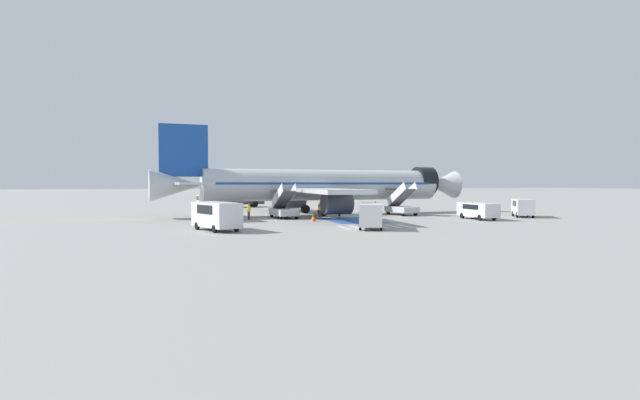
{
  "coord_description": "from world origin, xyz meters",
  "views": [
    {
      "loc": [
        -19.24,
        -59.45,
        3.94
      ],
      "look_at": [
        -2.9,
        -0.58,
        1.87
      ],
      "focal_mm": 28.0,
      "sensor_mm": 36.0,
      "label": 1
    }
  ],
  "objects_px": {
    "service_van_1": "(371,214)",
    "ground_crew_1": "(375,207)",
    "boarding_stairs_aft": "(284,209)",
    "service_van_0": "(478,209)",
    "fuel_tanker": "(232,196)",
    "service_van_3": "(523,206)",
    "ground_crew_3": "(249,210)",
    "traffic_cone_2": "(221,220)",
    "traffic_cone_1": "(313,218)",
    "traffic_cone_0": "(315,214)",
    "ground_crew_0": "(339,208)",
    "service_van_2": "(216,214)",
    "boarding_stairs_forward": "(401,207)",
    "ground_crew_2": "(320,209)",
    "airliner": "(320,186)"
  },
  "relations": [
    {
      "from": "fuel_tanker",
      "to": "ground_crew_2",
      "type": "height_order",
      "value": "fuel_tanker"
    },
    {
      "from": "service_van_3",
      "to": "fuel_tanker",
      "type": "bearing_deg",
      "value": -19.09
    },
    {
      "from": "ground_crew_2",
      "to": "traffic_cone_2",
      "type": "xyz_separation_m",
      "value": [
        -11.39,
        -3.68,
        -0.8
      ]
    },
    {
      "from": "boarding_stairs_aft",
      "to": "service_van_2",
      "type": "distance_m",
      "value": 15.35
    },
    {
      "from": "service_van_3",
      "to": "ground_crew_0",
      "type": "xyz_separation_m",
      "value": [
        -20.21,
        6.9,
        -0.26
      ]
    },
    {
      "from": "traffic_cone_1",
      "to": "ground_crew_0",
      "type": "bearing_deg",
      "value": 53.8
    },
    {
      "from": "boarding_stairs_aft",
      "to": "traffic_cone_1",
      "type": "xyz_separation_m",
      "value": [
        2.02,
        -5.42,
        -0.66
      ]
    },
    {
      "from": "fuel_tanker",
      "to": "ground_crew_0",
      "type": "xyz_separation_m",
      "value": [
        10.18,
        -25.77,
        -0.83
      ]
    },
    {
      "from": "ground_crew_2",
      "to": "traffic_cone_1",
      "type": "distance_m",
      "value": 5.61
    },
    {
      "from": "boarding_stairs_aft",
      "to": "service_van_0",
      "type": "height_order",
      "value": "boarding_stairs_aft"
    },
    {
      "from": "boarding_stairs_forward",
      "to": "ground_crew_0",
      "type": "height_order",
      "value": "boarding_stairs_forward"
    },
    {
      "from": "ground_crew_0",
      "to": "traffic_cone_0",
      "type": "xyz_separation_m",
      "value": [
        -2.97,
        0.08,
        -0.68
      ]
    },
    {
      "from": "ground_crew_0",
      "to": "ground_crew_2",
      "type": "distance_m",
      "value": 3.31
    },
    {
      "from": "traffic_cone_1",
      "to": "service_van_0",
      "type": "bearing_deg",
      "value": -6.47
    },
    {
      "from": "airliner",
      "to": "ground_crew_0",
      "type": "distance_m",
      "value": 4.74
    },
    {
      "from": "service_van_2",
      "to": "fuel_tanker",
      "type": "bearing_deg",
      "value": -118.94
    },
    {
      "from": "service_van_2",
      "to": "ground_crew_1",
      "type": "height_order",
      "value": "service_van_2"
    },
    {
      "from": "airliner",
      "to": "fuel_tanker",
      "type": "height_order",
      "value": "airliner"
    },
    {
      "from": "fuel_tanker",
      "to": "service_van_3",
      "type": "distance_m",
      "value": 44.62
    },
    {
      "from": "service_van_0",
      "to": "service_van_2",
      "type": "relative_size",
      "value": 0.94
    },
    {
      "from": "service_van_3",
      "to": "traffic_cone_2",
      "type": "bearing_deg",
      "value": 25.46
    },
    {
      "from": "service_van_1",
      "to": "ground_crew_2",
      "type": "distance_m",
      "value": 14.46
    },
    {
      "from": "service_van_1",
      "to": "ground_crew_0",
      "type": "height_order",
      "value": "service_van_1"
    },
    {
      "from": "traffic_cone_0",
      "to": "traffic_cone_1",
      "type": "height_order",
      "value": "traffic_cone_1"
    },
    {
      "from": "airliner",
      "to": "service_van_1",
      "type": "xyz_separation_m",
      "value": [
        -0.94,
        -19.82,
        -2.35
      ]
    },
    {
      "from": "airliner",
      "to": "traffic_cone_0",
      "type": "xyz_separation_m",
      "value": [
        -1.59,
        -3.59,
        -3.34
      ]
    },
    {
      "from": "service_van_0",
      "to": "service_van_3",
      "type": "bearing_deg",
      "value": 15.15
    },
    {
      "from": "traffic_cone_0",
      "to": "ground_crew_0",
      "type": "bearing_deg",
      "value": -1.49
    },
    {
      "from": "service_van_0",
      "to": "service_van_2",
      "type": "bearing_deg",
      "value": -169.08
    },
    {
      "from": "service_van_0",
      "to": "traffic_cone_0",
      "type": "xyz_separation_m",
      "value": [
        -15.93,
        8.95,
        -0.78
      ]
    },
    {
      "from": "traffic_cone_0",
      "to": "service_van_0",
      "type": "bearing_deg",
      "value": -29.32
    },
    {
      "from": "service_van_1",
      "to": "traffic_cone_2",
      "type": "xyz_separation_m",
      "value": [
        -11.91,
        10.76,
        -1.06
      ]
    },
    {
      "from": "airliner",
      "to": "ground_crew_3",
      "type": "xyz_separation_m",
      "value": [
        -9.7,
        -6.17,
        -2.65
      ]
    },
    {
      "from": "service_van_1",
      "to": "ground_crew_1",
      "type": "bearing_deg",
      "value": -91.67
    },
    {
      "from": "service_van_3",
      "to": "ground_crew_3",
      "type": "relative_size",
      "value": 2.85
    },
    {
      "from": "ground_crew_3",
      "to": "traffic_cone_2",
      "type": "distance_m",
      "value": 4.33
    },
    {
      "from": "service_van_3",
      "to": "traffic_cone_0",
      "type": "relative_size",
      "value": 8.06
    },
    {
      "from": "boarding_stairs_forward",
      "to": "traffic_cone_1",
      "type": "xyz_separation_m",
      "value": [
        -13.1,
        -6.99,
        -0.68
      ]
    },
    {
      "from": "service_van_0",
      "to": "traffic_cone_0",
      "type": "bearing_deg",
      "value": 150.66
    },
    {
      "from": "service_van_1",
      "to": "traffic_cone_2",
      "type": "distance_m",
      "value": 16.09
    },
    {
      "from": "service_van_1",
      "to": "service_van_3",
      "type": "distance_m",
      "value": 24.35
    },
    {
      "from": "service_van_2",
      "to": "service_van_3",
      "type": "height_order",
      "value": "service_van_2"
    },
    {
      "from": "airliner",
      "to": "boarding_stairs_aft",
      "type": "xyz_separation_m",
      "value": [
        -5.64,
        -5.08,
        -2.67
      ]
    },
    {
      "from": "traffic_cone_2",
      "to": "ground_crew_0",
      "type": "bearing_deg",
      "value": 20.72
    },
    {
      "from": "service_van_2",
      "to": "ground_crew_3",
      "type": "distance_m",
      "value": 12.56
    },
    {
      "from": "service_van_2",
      "to": "ground_crew_2",
      "type": "xyz_separation_m",
      "value": [
        12.46,
        12.63,
        -0.38
      ]
    },
    {
      "from": "boarding_stairs_aft",
      "to": "traffic_cone_0",
      "type": "distance_m",
      "value": 4.37
    },
    {
      "from": "ground_crew_0",
      "to": "ground_crew_1",
      "type": "relative_size",
      "value": 0.92
    },
    {
      "from": "ground_crew_3",
      "to": "traffic_cone_1",
      "type": "height_order",
      "value": "ground_crew_3"
    },
    {
      "from": "boarding_stairs_forward",
      "to": "service_van_3",
      "type": "relative_size",
      "value": 1.09
    }
  ]
}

